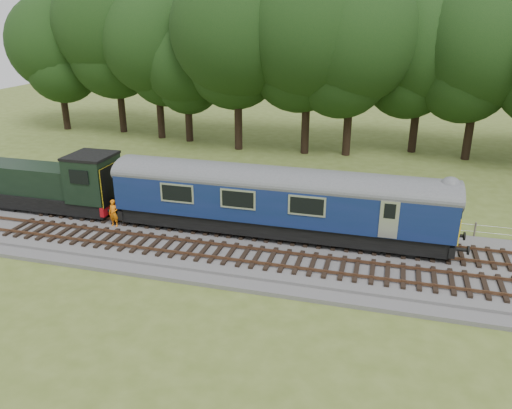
% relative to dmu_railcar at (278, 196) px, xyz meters
% --- Properties ---
extents(ground, '(120.00, 120.00, 0.00)m').
position_rel_dmu_railcar_xyz_m(ground, '(2.46, -1.40, -2.61)').
color(ground, '#536324').
rests_on(ground, ground).
extents(ballast, '(70.00, 7.00, 0.35)m').
position_rel_dmu_railcar_xyz_m(ballast, '(2.46, -1.40, -2.43)').
color(ballast, '#4C4C4F').
rests_on(ballast, ground).
extents(track_north, '(67.20, 2.40, 0.21)m').
position_rel_dmu_railcar_xyz_m(track_north, '(2.46, -0.00, -2.19)').
color(track_north, black).
rests_on(track_north, ballast).
extents(track_south, '(67.20, 2.40, 0.21)m').
position_rel_dmu_railcar_xyz_m(track_south, '(2.46, -3.00, -2.19)').
color(track_south, black).
rests_on(track_south, ballast).
extents(fence, '(64.00, 0.12, 1.00)m').
position_rel_dmu_railcar_xyz_m(fence, '(2.46, 3.10, -2.61)').
color(fence, '#6B6054').
rests_on(fence, ground).
extents(tree_line, '(70.00, 8.00, 18.00)m').
position_rel_dmu_railcar_xyz_m(tree_line, '(2.46, 20.60, -2.61)').
color(tree_line, black).
rests_on(tree_line, ground).
extents(dmu_railcar, '(18.05, 2.86, 3.88)m').
position_rel_dmu_railcar_xyz_m(dmu_railcar, '(0.00, 0.00, 0.00)').
color(dmu_railcar, black).
rests_on(dmu_railcar, ground).
extents(shunter_loco, '(8.92, 2.60, 3.38)m').
position_rel_dmu_railcar_xyz_m(shunter_loco, '(-13.93, 0.00, -0.63)').
color(shunter_loco, black).
rests_on(shunter_loco, ground).
extents(worker, '(0.61, 0.43, 1.59)m').
position_rel_dmu_railcar_xyz_m(worker, '(-9.24, -1.32, -1.46)').
color(worker, orange).
rests_on(worker, ballast).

